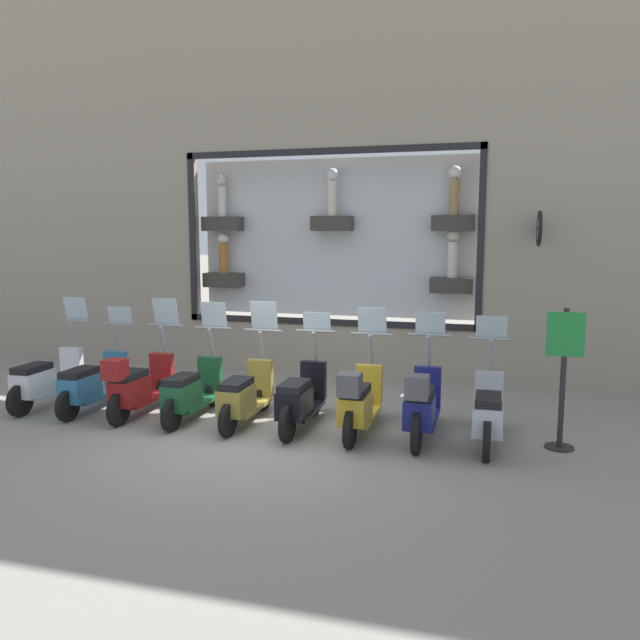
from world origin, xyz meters
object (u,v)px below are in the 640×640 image
Objects in this scene: scooter_green_5 at (191,391)px; scooter_red_6 at (138,385)px; scooter_silver_0 at (488,413)px; scooter_olive_4 at (244,395)px; scooter_teal_7 at (91,384)px; scooter_navy_1 at (422,405)px; scooter_yellow_2 at (359,402)px; scooter_white_8 at (45,380)px; shop_sign_post at (563,373)px; scooter_black_3 at (300,399)px.

scooter_red_6 reaches higher than scooter_green_5.
scooter_silver_0 is 3.34m from scooter_olive_4.
scooter_red_6 is 0.84m from scooter_teal_7.
scooter_olive_4 is 1.00× the size of scooter_teal_7.
scooter_green_5 is at bearing 89.09° from scooter_navy_1.
scooter_red_6 is (-0.00, 3.34, -0.00)m from scooter_yellow_2.
scooter_olive_4 is (0.06, 1.67, -0.05)m from scooter_yellow_2.
scooter_yellow_2 is at bearing 92.09° from scooter_silver_0.
scooter_olive_4 is at bearing 88.77° from scooter_navy_1.
shop_sign_post is at bearing -88.90° from scooter_white_8.
scooter_olive_4 is 1.00× the size of scooter_red_6.
scooter_white_8 is (0.01, 0.83, 0.01)m from scooter_teal_7.
scooter_olive_4 is (0.05, 2.50, -0.06)m from scooter_navy_1.
scooter_yellow_2 is 1.00× the size of scooter_red_6.
scooter_white_8 reaches higher than scooter_black_3.
scooter_red_6 reaches higher than scooter_navy_1.
scooter_green_5 is at bearing 90.03° from scooter_olive_4.
shop_sign_post reaches higher than scooter_yellow_2.
scooter_red_6 is 1.00× the size of scooter_white_8.
scooter_olive_4 reaches higher than scooter_white_8.
scooter_black_3 is 1.01× the size of scooter_green_5.
shop_sign_post is (0.15, -0.88, 0.54)m from scooter_silver_0.
scooter_yellow_2 is 1.01× the size of shop_sign_post.
scooter_red_6 is 1.00× the size of shop_sign_post.
shop_sign_post reaches higher than scooter_white_8.
scooter_olive_4 is 1.00× the size of scooter_green_5.
scooter_silver_0 is 4.17m from scooter_green_5.
scooter_silver_0 is 6.68m from scooter_white_8.
scooter_red_6 is at bearing 92.11° from scooter_olive_4.
scooter_yellow_2 is 1.00× the size of scooter_black_3.
scooter_white_8 is (0.06, 5.01, -0.04)m from scooter_yellow_2.
shop_sign_post reaches higher than scooter_olive_4.
scooter_white_8 is 1.00× the size of shop_sign_post.
scooter_olive_4 is 1.67m from scooter_red_6.
scooter_white_8 is 7.58m from shop_sign_post.
scooter_green_5 is (-0.00, 0.83, 0.00)m from scooter_olive_4.
scooter_red_6 reaches higher than scooter_white_8.
scooter_white_8 is (0.05, 5.84, -0.06)m from scooter_navy_1.
scooter_silver_0 is at bearing -89.29° from scooter_red_6.
scooter_red_6 is (-0.06, 5.01, 0.04)m from scooter_silver_0.
scooter_olive_4 is at bearing -89.89° from scooter_teal_7.
scooter_yellow_2 is at bearing -89.98° from scooter_red_6.
scooter_silver_0 is at bearing -89.99° from scooter_olive_4.
scooter_yellow_2 is 5.01m from scooter_white_8.
shop_sign_post reaches higher than scooter_red_6.
scooter_silver_0 is 1.00× the size of scooter_red_6.
scooter_yellow_2 is at bearing 90.45° from scooter_navy_1.
scooter_navy_1 is 5.84m from scooter_white_8.
scooter_navy_1 is at bearing 96.63° from shop_sign_post.
scooter_white_8 is at bearing 87.84° from scooter_red_6.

